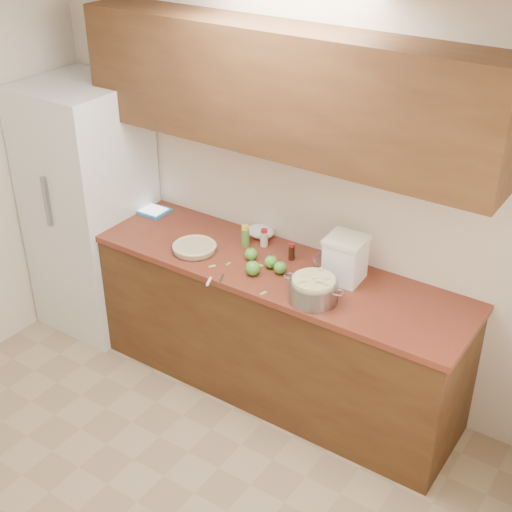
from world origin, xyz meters
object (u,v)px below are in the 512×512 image
Objects in this scene: tablet at (152,210)px; colander at (313,290)px; pie at (195,248)px; flour_canister at (345,258)px.

colander is at bearing -13.99° from tablet.
pie is 1.05× the size of flour_canister.
flour_canister is 1.53m from tablet.
flour_canister reaches higher than colander.
flour_canister is at bearing 13.77° from pie.
tablet is at bearing 167.19° from colander.
colander reaches higher than pie.
flour_canister is (0.04, 0.30, 0.07)m from colander.
pie is 1.19× the size of tablet.
pie is 0.65m from tablet.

